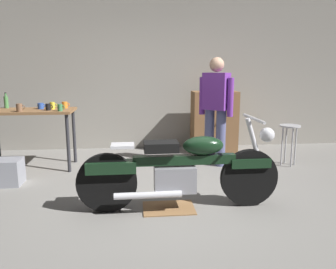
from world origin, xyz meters
TOP-DOWN VIEW (x-y plane):
  - ground_plane at (0.00, 0.00)m, footprint 12.00×12.00m
  - back_wall at (0.00, 2.80)m, footprint 8.00×0.12m
  - workbench at (-1.98, 1.55)m, footprint 1.30×0.64m
  - motorcycle at (0.07, -0.19)m, footprint 2.19×0.60m
  - person_standing at (0.83, 1.44)m, footprint 0.46×0.41m
  - shop_stool at (1.98, 1.30)m, footprint 0.32×0.32m
  - wooden_dresser at (1.02, 2.30)m, footprint 0.80×0.47m
  - drip_tray at (-0.07, -0.19)m, footprint 0.56×0.40m
  - storage_bin at (-2.13, 0.80)m, footprint 0.44×0.32m
  - mug_orange_travel at (-1.49, 1.71)m, footprint 0.12×0.08m
  - mug_blue_enamel at (-1.83, 1.62)m, footprint 0.12×0.09m
  - mug_brown_stoneware at (-2.04, 1.33)m, footprint 0.12×0.08m
  - mug_black_matte at (-1.67, 1.44)m, footprint 0.10×0.07m
  - mug_green_speckled at (-1.48, 1.32)m, footprint 0.10×0.07m
  - mug_yellow_tall at (-1.64, 1.57)m, footprint 0.11×0.07m
  - bottle at (-2.39, 1.79)m, footprint 0.06×0.06m

SIDE VIEW (x-z plane):
  - ground_plane at x=0.00m, z-range 0.00..0.00m
  - drip_tray at x=-0.07m, z-range 0.00..0.01m
  - storage_bin at x=-2.13m, z-range 0.00..0.34m
  - motorcycle at x=0.07m, z-range -0.05..0.95m
  - shop_stool at x=1.98m, z-range 0.18..0.82m
  - wooden_dresser at x=1.02m, z-range 0.00..1.10m
  - workbench at x=-1.98m, z-range 0.34..1.24m
  - person_standing at x=0.83m, z-range 0.09..1.76m
  - mug_blue_enamel at x=-1.83m, z-range 0.90..0.99m
  - mug_black_matte at x=-1.67m, z-range 0.90..1.00m
  - mug_orange_travel at x=-1.49m, z-range 0.90..1.00m
  - mug_green_speckled at x=-1.48m, z-range 0.90..1.00m
  - mug_yellow_tall at x=-1.64m, z-range 0.90..1.01m
  - mug_brown_stoneware at x=-2.04m, z-range 0.90..1.01m
  - bottle at x=-2.39m, z-range 0.88..1.12m
  - back_wall at x=0.00m, z-range 0.00..3.10m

